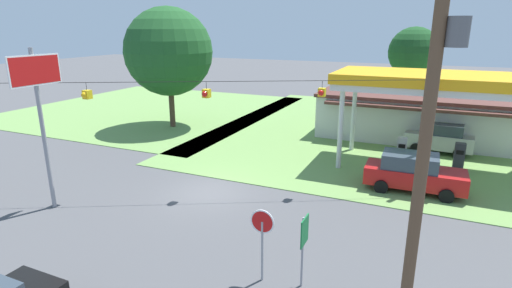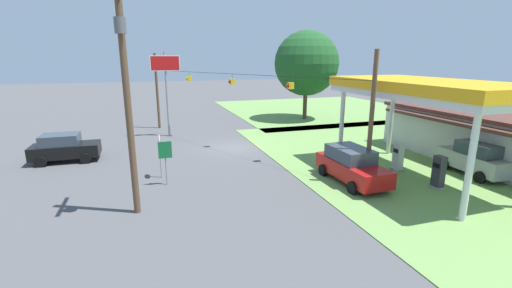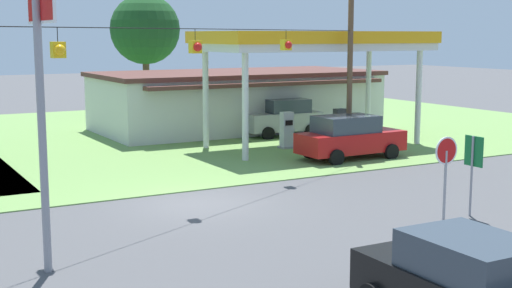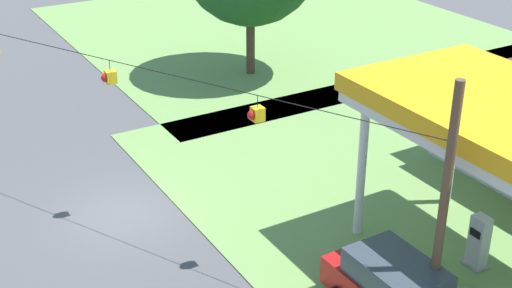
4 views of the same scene
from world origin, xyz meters
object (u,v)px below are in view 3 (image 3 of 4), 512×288
fuel_pump_far (339,127)px  stop_sign_overhead (41,41)px  fuel_pump_near (287,131)px  tree_behind_station (145,30)px  gas_station_store (237,100)px  car_on_crossroad (463,283)px  gas_station_canopy (315,42)px  car_at_pumps_front (350,137)px  car_at_pumps_rear (283,117)px  route_sign (473,159)px  stop_sign_roadside (446,161)px

fuel_pump_far → stop_sign_overhead: bearing=-143.8°
fuel_pump_near → tree_behind_station: (-0.75, 16.60, 4.84)m
gas_station_store → car_on_crossroad: 28.84m
gas_station_canopy → stop_sign_overhead: (-15.50, -12.44, 0.21)m
car_at_pumps_front → car_at_pumps_rear: bearing=79.8°
fuel_pump_near → fuel_pump_far: 3.05m
fuel_pump_far → car_at_pumps_rear: bearing=104.6°
car_at_pumps_front → tree_behind_station: 20.98m
fuel_pump_far → car_at_pumps_rear: car_at_pumps_rear is taller
stop_sign_overhead → route_sign: (12.14, -1.00, -3.48)m
stop_sign_roadside → route_sign: stop_sign_roadside is taller
fuel_pump_near → gas_station_store: bearing=80.0°
gas_station_canopy → fuel_pump_near: gas_station_canopy is taller
car_at_pumps_rear → car_on_crossroad: bearing=69.5°
route_sign → tree_behind_station: tree_behind_station is taller
stop_sign_overhead → stop_sign_roadside: bearing=-6.4°
gas_station_canopy → car_at_pumps_rear: gas_station_canopy is taller
tree_behind_station → gas_station_canopy: bearing=-82.2°
fuel_pump_far → stop_sign_roadside: 15.02m
gas_station_canopy → stop_sign_roadside: bearing=-108.8°
fuel_pump_near → tree_behind_station: tree_behind_station is taller
gas_station_store → stop_sign_roadside: bearing=-101.9°
car_on_crossroad → car_at_pumps_front: bearing=-29.9°
car_at_pumps_front → car_on_crossroad: 18.22m
car_at_pumps_rear → route_sign: (-3.90, -17.22, 0.70)m
gas_station_store → route_sign: 21.31m
car_at_pumps_front → route_sign: bearing=-106.6°
gas_station_store → car_at_pumps_front: size_ratio=3.30×
car_at_pumps_rear → route_sign: bearing=80.8°
car_on_crossroad → stop_sign_overhead: (-5.65, 7.08, 4.25)m
gas_station_canopy → gas_station_store: gas_station_canopy is taller
car_at_pumps_rear → route_sign: 17.68m
car_at_pumps_front → route_sign: route_sign is taller
gas_station_store → car_at_pumps_rear: size_ratio=3.77×
car_at_pumps_rear → stop_sign_overhead: bearing=48.9°
car_on_crossroad → fuel_pump_near: bearing=-22.8°
fuel_pump_near → stop_sign_roadside: size_ratio=0.70×
gas_station_canopy → car_at_pumps_rear: (0.54, 3.78, -3.98)m
gas_station_canopy → stop_sign_overhead: stop_sign_overhead is taller
gas_station_canopy → route_sign: gas_station_canopy is taller
gas_station_store → stop_sign_roadside: 21.76m
fuel_pump_near → car_at_pumps_rear: size_ratio=0.42×
car_at_pumps_rear → car_on_crossroad: size_ratio=1.02×
car_at_pumps_rear → gas_station_store: bearing=-75.8°
fuel_pump_near → stop_sign_overhead: (-13.97, -12.44, 4.35)m
car_at_pumps_front → car_at_pumps_rear: car_at_pumps_rear is taller
gas_station_canopy → car_at_pumps_front: 5.56m
stop_sign_roadside → stop_sign_overhead: 11.42m
car_at_pumps_rear → car_on_crossroad: car_at_pumps_rear is taller
car_at_pumps_front → route_sign: (-2.68, -9.65, 0.73)m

